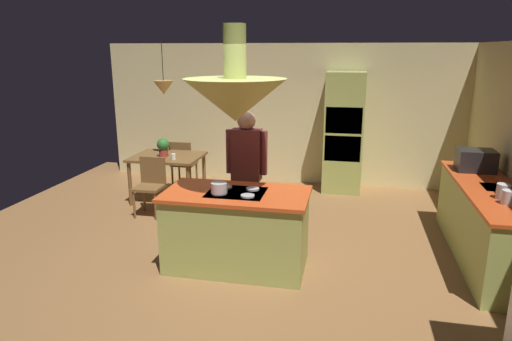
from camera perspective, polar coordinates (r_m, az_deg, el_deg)
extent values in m
plane|color=olive|center=(5.61, -1.87, -10.92)|extent=(8.16, 8.16, 0.00)
cube|color=beige|center=(8.51, 3.58, 7.04)|extent=(6.80, 0.10, 2.55)
cube|color=#A8B259|center=(5.25, -2.43, -7.63)|extent=(1.56, 0.82, 0.86)
cube|color=#D14C1E|center=(5.10, -2.49, -2.95)|extent=(1.62, 0.88, 0.04)
cube|color=black|center=(5.09, -2.49, -2.79)|extent=(0.64, 0.52, 0.01)
cylinder|color=#B2B2B7|center=(5.01, -4.63, -2.95)|extent=(0.15, 0.15, 0.02)
cylinder|color=#B2B2B7|center=(4.93, -1.06, -3.19)|extent=(0.15, 0.15, 0.02)
cylinder|color=#B2B2B7|center=(5.25, -3.84, -2.09)|extent=(0.15, 0.15, 0.02)
cylinder|color=#B2B2B7|center=(5.17, -0.42, -2.31)|extent=(0.15, 0.15, 0.02)
cube|color=#A8B259|center=(6.08, 26.78, -6.09)|extent=(0.62, 2.48, 0.86)
cube|color=#D14C1E|center=(5.94, 27.29, -2.03)|extent=(0.66, 2.52, 0.04)
cube|color=#B2B2B7|center=(6.00, 28.64, -2.64)|extent=(0.48, 0.36, 0.16)
cube|color=#A8B259|center=(8.07, 10.91, 4.67)|extent=(0.66, 0.62, 2.08)
cube|color=black|center=(7.74, 10.95, 6.19)|extent=(0.60, 0.04, 0.44)
cube|color=black|center=(7.83, 10.78, 2.72)|extent=(0.60, 0.04, 0.44)
cube|color=brown|center=(7.59, -11.06, 1.70)|extent=(1.11, 0.90, 0.04)
cylinder|color=brown|center=(7.55, -15.51, -1.64)|extent=(0.06, 0.06, 0.72)
cylinder|color=brown|center=(7.16, -8.46, -2.15)|extent=(0.06, 0.06, 0.72)
cylinder|color=brown|center=(8.22, -13.05, -0.12)|extent=(0.06, 0.06, 0.72)
cylinder|color=brown|center=(7.87, -6.51, -0.51)|extent=(0.06, 0.06, 0.72)
cylinder|color=tan|center=(5.93, -2.00, -5.01)|extent=(0.14, 0.14, 0.84)
cylinder|color=tan|center=(5.89, -0.29, -5.14)|extent=(0.14, 0.14, 0.84)
cube|color=brown|center=(5.70, -1.19, 1.99)|extent=(0.36, 0.22, 0.65)
cylinder|color=brown|center=(5.74, -3.33, 2.41)|extent=(0.09, 0.09, 0.55)
cylinder|color=brown|center=(5.65, 0.99, 2.21)|extent=(0.09, 0.09, 0.55)
sphere|color=tan|center=(5.62, -1.21, 6.25)|extent=(0.23, 0.23, 0.23)
cone|color=#A8B259|center=(4.88, -2.63, 8.81)|extent=(1.10, 1.10, 0.45)
cylinder|color=#A8B259|center=(4.85, -2.70, 14.70)|extent=(0.24, 0.24, 0.55)
cone|color=#E0B266|center=(7.42, -11.49, 10.15)|extent=(0.32, 0.32, 0.22)
cylinder|color=black|center=(7.39, -11.66, 13.31)|extent=(0.01, 0.01, 0.60)
cube|color=brown|center=(7.00, -13.29, -2.09)|extent=(0.40, 0.40, 0.04)
cube|color=brown|center=(7.10, -12.79, 0.02)|extent=(0.40, 0.04, 0.42)
cylinder|color=brown|center=(7.00, -15.03, -4.16)|extent=(0.04, 0.04, 0.43)
cylinder|color=brown|center=(6.86, -12.48, -4.39)|extent=(0.04, 0.04, 0.43)
cylinder|color=brown|center=(7.29, -13.84, -3.31)|extent=(0.04, 0.04, 0.43)
cylinder|color=brown|center=(7.15, -11.37, -3.52)|extent=(0.04, 0.04, 0.43)
cube|color=brown|center=(8.33, -8.98, 0.86)|extent=(0.40, 0.40, 0.04)
cube|color=brown|center=(8.12, -9.48, 2.06)|extent=(0.40, 0.04, 0.42)
cylinder|color=brown|center=(8.49, -7.44, -0.39)|extent=(0.04, 0.04, 0.43)
cylinder|color=brown|center=(8.60, -9.58, -0.27)|extent=(0.04, 0.04, 0.43)
cylinder|color=brown|center=(8.18, -8.22, -1.01)|extent=(0.04, 0.04, 0.43)
cylinder|color=brown|center=(8.30, -10.42, -0.87)|extent=(0.04, 0.04, 0.43)
cylinder|color=#99382D|center=(7.52, -11.51, 2.18)|extent=(0.14, 0.14, 0.12)
sphere|color=#2D722D|center=(7.49, -11.57, 3.22)|extent=(0.20, 0.20, 0.20)
cylinder|color=white|center=(7.29, -10.31, 1.72)|extent=(0.07, 0.07, 0.09)
cylinder|color=silver|center=(5.35, 29.07, -2.96)|extent=(0.13, 0.13, 0.15)
cylinder|color=silver|center=(5.51, 28.56, -2.32)|extent=(0.14, 0.14, 0.16)
cube|color=#232326|center=(6.60, 25.83, 1.15)|extent=(0.46, 0.36, 0.28)
cylinder|color=#B2B2B7|center=(4.99, -4.65, -2.18)|extent=(0.18, 0.18, 0.12)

